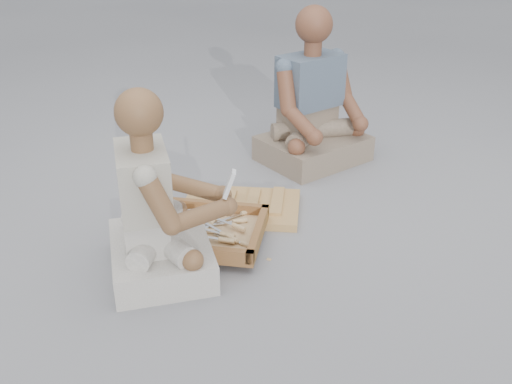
{
  "coord_description": "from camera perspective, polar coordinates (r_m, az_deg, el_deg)",
  "views": [
    {
      "loc": [
        -0.24,
        -2.04,
        1.4
      ],
      "look_at": [
        -0.03,
        0.14,
        0.3
      ],
      "focal_mm": 40.0,
      "sensor_mm": 36.0,
      "label": 1
    }
  ],
  "objects": [
    {
      "name": "chisel_3",
      "position": [
        2.67,
        -4.48,
        -3.05
      ],
      "size": [
        0.11,
        0.21,
        0.02
      ],
      "rotation": [
        0.0,
        0.0,
        1.12
      ],
      "color": "silver",
      "rests_on": "tool_tray"
    },
    {
      "name": "wood_chip_4",
      "position": [
        2.48,
        -6.23,
        -7.75
      ],
      "size": [
        0.02,
        0.02,
        0.0
      ],
      "primitive_type": "cube",
      "rotation": [
        0.0,
        0.0,
        0.9
      ],
      "color": "tan",
      "rests_on": "ground"
    },
    {
      "name": "wood_chip_8",
      "position": [
        2.88,
        -7.08,
        -2.5
      ],
      "size": [
        0.02,
        0.02,
        0.0
      ],
      "primitive_type": "cube",
      "rotation": [
        0.0,
        0.0,
        2.56
      ],
      "color": "tan",
      "rests_on": "ground"
    },
    {
      "name": "wood_chip_9",
      "position": [
        2.59,
        -6.86,
        -6.2
      ],
      "size": [
        0.02,
        0.02,
        0.0
      ],
      "primitive_type": "cube",
      "rotation": [
        0.0,
        0.0,
        0.67
      ],
      "color": "tan",
      "rests_on": "ground"
    },
    {
      "name": "chisel_4",
      "position": [
        2.55,
        -2.71,
        -4.47
      ],
      "size": [
        0.15,
        0.18,
        0.02
      ],
      "rotation": [
        0.0,
        0.0,
        -0.91
      ],
      "color": "silver",
      "rests_on": "tool_tray"
    },
    {
      "name": "wood_chip_0",
      "position": [
        2.8,
        -11.73,
        -3.81
      ],
      "size": [
        0.02,
        0.02,
        0.0
      ],
      "primitive_type": "cube",
      "rotation": [
        0.0,
        0.0,
        0.47
      ],
      "color": "tan",
      "rests_on": "ground"
    },
    {
      "name": "wood_chip_11",
      "position": [
        2.5,
        -0.51,
        -7.3
      ],
      "size": [
        0.02,
        0.02,
        0.0
      ],
      "primitive_type": "cube",
      "rotation": [
        0.0,
        0.0,
        3.12
      ],
      "color": "tan",
      "rests_on": "ground"
    },
    {
      "name": "wood_chip_7",
      "position": [
        2.8,
        -1.36,
        -3.27
      ],
      "size": [
        0.02,
        0.02,
        0.0
      ],
      "primitive_type": "cube",
      "rotation": [
        0.0,
        0.0,
        2.31
      ],
      "color": "tan",
      "rests_on": "ground"
    },
    {
      "name": "chisel_5",
      "position": [
        2.58,
        -3.3,
        -4.22
      ],
      "size": [
        0.2,
        0.13,
        0.02
      ],
      "rotation": [
        0.0,
        0.0,
        -0.53
      ],
      "color": "silver",
      "rests_on": "tool_tray"
    },
    {
      "name": "wood_chip_12",
      "position": [
        2.84,
        -9.26,
        -3.18
      ],
      "size": [
        0.02,
        0.02,
        0.0
      ],
      "primitive_type": "cube",
      "rotation": [
        0.0,
        0.0,
        0.9
      ],
      "color": "tan",
      "rests_on": "ground"
    },
    {
      "name": "mobile_phone",
      "position": [
        2.3,
        -2.68,
        0.81
      ],
      "size": [
        0.06,
        0.05,
        0.12
      ],
      "rotation": [
        -0.35,
        0.0,
        -1.65
      ],
      "color": "silver",
      "rests_on": "craftsman"
    },
    {
      "name": "chisel_1",
      "position": [
        2.72,
        -4.27,
        -2.61
      ],
      "size": [
        0.11,
        0.21,
        0.02
      ],
      "rotation": [
        0.0,
        0.0,
        1.13
      ],
      "color": "silver",
      "rests_on": "tool_tray"
    },
    {
      "name": "companion",
      "position": [
        3.43,
        5.74,
        7.97
      ],
      "size": [
        0.74,
        0.7,
        0.91
      ],
      "rotation": [
        0.0,
        0.0,
        3.69
      ],
      "color": "gray",
      "rests_on": "ground"
    },
    {
      "name": "wood_chip_5",
      "position": [
        2.49,
        -5.32,
        -7.56
      ],
      "size": [
        0.02,
        0.02,
        0.0
      ],
      "primitive_type": "cube",
      "rotation": [
        0.0,
        0.0,
        0.76
      ],
      "color": "tan",
      "rests_on": "ground"
    },
    {
      "name": "chisel_10",
      "position": [
        2.53,
        -3.45,
        -4.74
      ],
      "size": [
        0.21,
        0.1,
        0.02
      ],
      "rotation": [
        0.0,
        0.0,
        -0.37
      ],
      "color": "silver",
      "rests_on": "tool_tray"
    },
    {
      "name": "chisel_8",
      "position": [
        2.53,
        -3.39,
        -4.79
      ],
      "size": [
        0.21,
        0.1,
        0.02
      ],
      "rotation": [
        0.0,
        0.0,
        -0.39
      ],
      "color": "silver",
      "rests_on": "tool_tray"
    },
    {
      "name": "chisel_7",
      "position": [
        2.75,
        -1.25,
        -2.1
      ],
      "size": [
        0.2,
        0.13,
        0.02
      ],
      "rotation": [
        0.0,
        0.0,
        0.54
      ],
      "color": "silver",
      "rests_on": "tool_tray"
    },
    {
      "name": "wood_chip_13",
      "position": [
        2.54,
        -5.27,
        -6.8
      ],
      "size": [
        0.02,
        0.02,
        0.0
      ],
      "primitive_type": "cube",
      "rotation": [
        0.0,
        0.0,
        0.35
      ],
      "color": "tan",
      "rests_on": "ground"
    },
    {
      "name": "wood_chip_14",
      "position": [
        2.9,
        0.65,
        -2.09
      ],
      "size": [
        0.02,
        0.02,
        0.0
      ],
      "primitive_type": "cube",
      "rotation": [
        0.0,
        0.0,
        2.15
      ],
      "color": "tan",
      "rests_on": "ground"
    },
    {
      "name": "wood_chip_1",
      "position": [
        2.69,
        -3.89,
        -4.64
      ],
      "size": [
        0.02,
        0.02,
        0.0
      ],
      "primitive_type": "cube",
      "rotation": [
        0.0,
        0.0,
        2.98
      ],
      "color": "tan",
      "rests_on": "ground"
    },
    {
      "name": "wood_chip_6",
      "position": [
        2.47,
        -11.31,
        -8.37
      ],
      "size": [
        0.02,
        0.02,
        0.0
      ],
      "primitive_type": "cube",
      "rotation": [
        0.0,
        0.0,
        0.55
      ],
      "color": "tan",
      "rests_on": "ground"
    },
    {
      "name": "ground",
      "position": [
        2.48,
        0.93,
        -7.59
      ],
      "size": [
        60.0,
        60.0,
        0.0
      ],
      "primitive_type": "plane",
      "color": "gray",
      "rests_on": "ground"
    },
    {
      "name": "chisel_0",
      "position": [
        2.63,
        -5.28,
        -3.8
      ],
      "size": [
        0.21,
        0.11,
        0.02
      ],
      "rotation": [
        0.0,
        0.0,
        -0.42
      ],
      "color": "silver",
      "rests_on": "tool_tray"
    },
    {
      "name": "wood_chip_15",
      "position": [
        2.9,
        -11.59,
        -2.74
      ],
      "size": [
        0.02,
        0.02,
        0.0
      ],
      "primitive_type": "cube",
      "rotation": [
        0.0,
        0.0,
        2.09
      ],
      "color": "tan",
      "rests_on": "ground"
    },
    {
      "name": "chisel_9",
      "position": [
        2.62,
        -2.11,
        -3.39
      ],
      "size": [
        0.18,
        0.16,
        0.02
      ],
      "rotation": [
        0.0,
        0.0,
        -0.73
      ],
      "color": "silver",
      "rests_on": "tool_tray"
    },
    {
      "name": "tool_tray",
      "position": [
        2.63,
        -5.39,
        -3.92
      ],
      "size": [
        0.65,
        0.57,
        0.07
      ],
      "rotation": [
        0.0,
        0.0,
        -0.27
      ],
      "color": "brown",
      "rests_on": "carved_panel"
    },
    {
      "name": "craftsman",
      "position": [
        2.37,
        -9.93,
        -2.08
      ],
      "size": [
        0.57,
        0.57,
        0.8
      ],
      "rotation": [
        0.0,
        0.0,
        -1.41
      ],
      "color": "beige",
      "rests_on": "ground"
    },
    {
      "name": "wood_chip_10",
      "position": [
        2.82,
        0.25,
        -2.95
      ],
      "size": [
        0.02,
        0.02,
        0.0
      ],
      "primitive_type": "cube",
      "rotation": [
        0.0,
        0.0,
        0.67
      ],
      "color": "tan",
      "rests_on": "ground"
    },
    {
      "name": "chisel_11",
      "position": [
        2.51,
        -1.25,
        -5.22
      ],
      "size": [
        0.18,
        0.15,
        0.02
      ],
      "rotation": [
        0.0,
        0.0,
        -0.68
      ],
      "color": "silver",
      "rests_on": "tool_tray"
    },
    {
      "name": "chisel_6",
      "position": [
        2.57,
        -6.34,
        -4.39
      ],
      "size": [
        0.22,
        0.08,
        0.02
      ],
      "rotation": [
        0.0,
        0.0,
        -0.27
      ],
      "color": "silver",
      "rests_on": "tool_tray"
    },
    {
      "name": "chisel_2",
      "position": [
        2.68,
        -2.1,
        -2.98
      ],
      "size": [
        0.22,
        0.05,
        0.02
      ],
      "rotation": [
        0.0,
        0.0,
        0.16
      ],
      "color": "silver",
      "rests_on": "tool_tray"
    },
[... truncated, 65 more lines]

